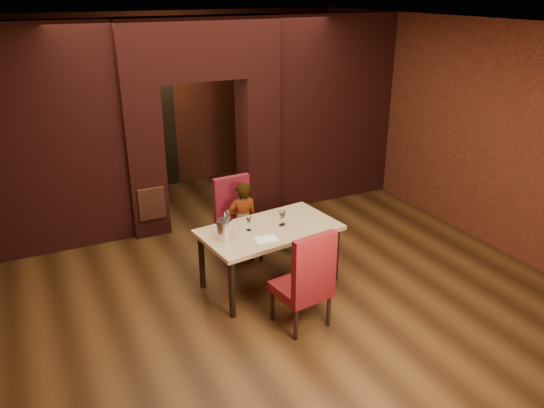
{
  "coord_description": "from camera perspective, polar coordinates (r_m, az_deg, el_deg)",
  "views": [
    {
      "loc": [
        -2.57,
        -5.74,
        3.61
      ],
      "look_at": [
        0.24,
        0.0,
        0.97
      ],
      "focal_mm": 35.0,
      "sensor_mm": 36.0,
      "label": 1
    }
  ],
  "objects": [
    {
      "name": "wing_wall_left",
      "position": [
        8.0,
        -23.86,
        6.0
      ],
      "size": [
        2.28,
        0.35,
        3.2
      ],
      "primitive_type": "cube",
      "color": "maroon",
      "rests_on": "ground"
    },
    {
      "name": "ceiling",
      "position": [
        6.3,
        -2.07,
        18.75
      ],
      "size": [
        7.0,
        8.0,
        0.04
      ],
      "primitive_type": "cube",
      "color": "silver",
      "rests_on": "ground"
    },
    {
      "name": "wall_back",
      "position": [
        10.27,
        -11.3,
        10.77
      ],
      "size": [
        7.0,
        0.04,
        3.2
      ],
      "primitive_type": "cube",
      "color": "maroon",
      "rests_on": "ground"
    },
    {
      "name": "wine_glass_c",
      "position": [
        6.7,
        1.2,
        -1.46
      ],
      "size": [
        0.07,
        0.07,
        0.18
      ],
      "primitive_type": null,
      "color": "white",
      "rests_on": "dining_table"
    },
    {
      "name": "tasting_sheet",
      "position": [
        6.34,
        -0.62,
        -3.79
      ],
      "size": [
        0.28,
        0.22,
        0.0
      ],
      "primitive_type": "cube",
      "rotation": [
        0.0,
        0.0,
        -0.12
      ],
      "color": "white",
      "rests_on": "dining_table"
    },
    {
      "name": "rear_door_frame",
      "position": [
        10.2,
        -13.09,
        7.37
      ],
      "size": [
        1.02,
        0.04,
        2.22
      ],
      "primitive_type": "cube",
      "color": "black",
      "rests_on": "ground"
    },
    {
      "name": "chair_far",
      "position": [
        7.37,
        -3.56,
        -1.81
      ],
      "size": [
        0.56,
        0.56,
        1.17
      ],
      "primitive_type": "cube",
      "rotation": [
        0.0,
        0.0,
        0.06
      ],
      "color": "maroon",
      "rests_on": "ground"
    },
    {
      "name": "pillar_right",
      "position": [
        8.85,
        -1.58,
        6.34
      ],
      "size": [
        0.55,
        0.55,
        2.3
      ],
      "primitive_type": "cube",
      "color": "maroon",
      "rests_on": "ground"
    },
    {
      "name": "chair_near",
      "position": [
        5.96,
        3.13,
        -7.85
      ],
      "size": [
        0.62,
        0.62,
        1.2
      ],
      "primitive_type": "cube",
      "rotation": [
        0.0,
        0.0,
        3.28
      ],
      "color": "maroon",
      "rests_on": "ground"
    },
    {
      "name": "potted_plant",
      "position": [
        7.8,
        1.68,
        -3.27
      ],
      "size": [
        0.48,
        0.44,
        0.44
      ],
      "primitive_type": "imported",
      "rotation": [
        0.0,
        0.0,
        0.28
      ],
      "color": "#2F6529",
      "rests_on": "ground"
    },
    {
      "name": "wine_glass_b",
      "position": [
        6.66,
        1.02,
        -1.54
      ],
      "size": [
        0.08,
        0.08,
        0.2
      ],
      "primitive_type": null,
      "color": "white",
      "rests_on": "dining_table"
    },
    {
      "name": "pillar_left",
      "position": [
        8.28,
        -13.66,
        4.55
      ],
      "size": [
        0.55,
        0.55,
        2.3
      ],
      "primitive_type": "cube",
      "color": "maroon",
      "rests_on": "ground"
    },
    {
      "name": "vent_panel",
      "position": [
        8.21,
        -12.8,
        0.01
      ],
      "size": [
        0.4,
        0.03,
        0.5
      ],
      "primitive_type": "cube",
      "color": "#A65030",
      "rests_on": "ground"
    },
    {
      "name": "wine_bucket",
      "position": [
        6.34,
        -5.13,
        -2.7
      ],
      "size": [
        0.2,
        0.2,
        0.24
      ],
      "primitive_type": "cylinder",
      "color": "silver",
      "rests_on": "dining_table"
    },
    {
      "name": "rear_door",
      "position": [
        10.24,
        -13.14,
        7.42
      ],
      "size": [
        0.9,
        0.08,
        2.1
      ],
      "primitive_type": "cube",
      "color": "black",
      "rests_on": "ground"
    },
    {
      "name": "water_bottle",
      "position": [
        6.46,
        -4.83,
        -1.87
      ],
      "size": [
        0.07,
        0.07,
        0.31
      ],
      "primitive_type": "cylinder",
      "color": "white",
      "rests_on": "dining_table"
    },
    {
      "name": "wing_wall_right",
      "position": [
        9.39,
        6.37,
        10.0
      ],
      "size": [
        2.28,
        0.35,
        3.2
      ],
      "primitive_type": "cube",
      "color": "maroon",
      "rests_on": "ground"
    },
    {
      "name": "wall_right",
      "position": [
        8.59,
        20.11,
        7.59
      ],
      "size": [
        0.04,
        8.0,
        3.2
      ],
      "primitive_type": "cube",
      "color": "maroon",
      "rests_on": "ground"
    },
    {
      "name": "wall_front",
      "position": [
        3.7,
        25.4,
        -12.92
      ],
      "size": [
        7.0,
        0.04,
        3.2
      ],
      "primitive_type": "cube",
      "color": "maroon",
      "rests_on": "ground"
    },
    {
      "name": "person_seated",
      "position": [
        7.31,
        -3.17,
        -1.99
      ],
      "size": [
        0.46,
        0.33,
        1.17
      ],
      "primitive_type": "imported",
      "rotation": [
        0.0,
        0.0,
        3.03
      ],
      "color": "white",
      "rests_on": "ground"
    },
    {
      "name": "floor",
      "position": [
        7.25,
        -1.71,
        -7.39
      ],
      "size": [
        8.0,
        8.0,
        0.0
      ],
      "primitive_type": "plane",
      "color": "#462A11",
      "rests_on": "ground"
    },
    {
      "name": "lintel",
      "position": [
        8.2,
        -8.0,
        16.26
      ],
      "size": [
        2.45,
        0.55,
        0.9
      ],
      "primitive_type": "cube",
      "color": "maroon",
      "rests_on": "ground"
    },
    {
      "name": "dining_table",
      "position": [
        6.81,
        -0.26,
        -5.64
      ],
      "size": [
        1.81,
        1.16,
        0.8
      ],
      "primitive_type": "cube",
      "rotation": [
        0.0,
        0.0,
        0.12
      ],
      "color": "tan",
      "rests_on": "ground"
    },
    {
      "name": "wine_glass_a",
      "position": [
        6.53,
        -2.54,
        -2.1
      ],
      "size": [
        0.08,
        0.08,
        0.19
      ],
      "primitive_type": null,
      "color": "white",
      "rests_on": "dining_table"
    }
  ]
}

